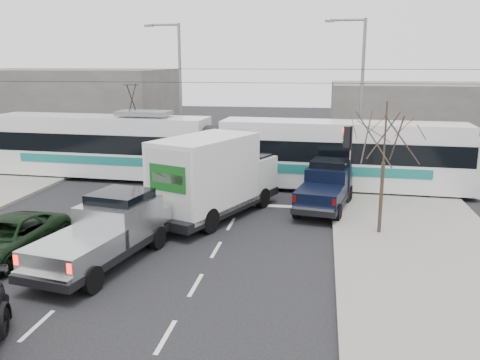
# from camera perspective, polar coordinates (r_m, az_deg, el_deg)

# --- Properties ---
(ground) EXTENTS (120.00, 120.00, 0.00)m
(ground) POSITION_cam_1_polar(r_m,az_deg,el_deg) (18.74, -7.83, -7.46)
(ground) COLOR black
(ground) RESTS_ON ground
(sidewalk_right) EXTENTS (6.00, 60.00, 0.15)m
(sidewalk_right) POSITION_cam_1_polar(r_m,az_deg,el_deg) (18.34, 20.50, -8.42)
(sidewalk_right) COLOR gray
(sidewalk_right) RESTS_ON ground
(rails) EXTENTS (60.00, 1.60, 0.03)m
(rails) POSITION_cam_1_polar(r_m,az_deg,el_deg) (28.04, -1.91, -0.40)
(rails) COLOR #33302D
(rails) RESTS_ON ground
(building_left) EXTENTS (14.00, 10.00, 6.00)m
(building_left) POSITION_cam_1_polar(r_m,az_deg,el_deg) (43.43, -17.35, 7.80)
(building_left) COLOR slate
(building_left) RESTS_ON ground
(building_right) EXTENTS (12.00, 10.00, 5.00)m
(building_right) POSITION_cam_1_polar(r_m,az_deg,el_deg) (41.50, 18.61, 6.80)
(building_right) COLOR slate
(building_right) RESTS_ON ground
(bare_tree) EXTENTS (2.40, 2.40, 5.00)m
(bare_tree) POSITION_cam_1_polar(r_m,az_deg,el_deg) (19.59, 15.96, 4.52)
(bare_tree) COLOR #47382B
(bare_tree) RESTS_ON ground
(traffic_signal) EXTENTS (0.44, 0.44, 3.60)m
(traffic_signal) POSITION_cam_1_polar(r_m,az_deg,el_deg) (23.59, 12.00, 3.52)
(traffic_signal) COLOR black
(traffic_signal) RESTS_ON ground
(street_lamp_near) EXTENTS (2.38, 0.25, 9.00)m
(street_lamp_near) POSITION_cam_1_polar(r_m,az_deg,el_deg) (30.86, 13.18, 10.08)
(street_lamp_near) COLOR slate
(street_lamp_near) RESTS_ON ground
(street_lamp_far) EXTENTS (2.38, 0.25, 9.00)m
(street_lamp_far) POSITION_cam_1_polar(r_m,az_deg,el_deg) (34.13, -7.03, 10.57)
(street_lamp_far) COLOR slate
(street_lamp_far) RESTS_ON ground
(catenary) EXTENTS (60.00, 0.20, 7.00)m
(catenary) POSITION_cam_1_polar(r_m,az_deg,el_deg) (27.40, -1.97, 7.49)
(catenary) COLOR black
(catenary) RESTS_ON ground
(tram) EXTENTS (26.22, 4.09, 5.33)m
(tram) POSITION_cam_1_polar(r_m,az_deg,el_deg) (27.82, -2.90, 3.43)
(tram) COLOR white
(tram) RESTS_ON ground
(silver_pickup) EXTENTS (3.16, 6.35, 2.20)m
(silver_pickup) POSITION_cam_1_polar(r_m,az_deg,el_deg) (17.57, -14.54, -5.40)
(silver_pickup) COLOR black
(silver_pickup) RESTS_ON ground
(box_truck) EXTENTS (4.97, 7.51, 3.56)m
(box_truck) POSITION_cam_1_polar(r_m,az_deg,el_deg) (21.67, -2.98, 0.31)
(box_truck) COLOR black
(box_truck) RESTS_ON ground
(navy_pickup) EXTENTS (2.76, 5.34, 2.14)m
(navy_pickup) POSITION_cam_1_polar(r_m,az_deg,el_deg) (23.40, 9.63, -0.66)
(navy_pickup) COLOR black
(navy_pickup) RESTS_ON ground
(green_car) EXTENTS (2.51, 5.01, 1.36)m
(green_car) POSITION_cam_1_polar(r_m,az_deg,el_deg) (19.17, -24.59, -5.94)
(green_car) COLOR black
(green_car) RESTS_ON ground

